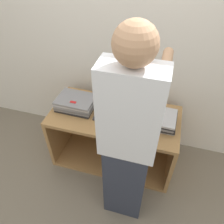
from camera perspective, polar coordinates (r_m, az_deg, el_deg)
name	(u,v)px	position (r m, az deg, el deg)	size (l,w,h in m)	color
ground_plane	(106,178)	(2.51, -1.45, -16.91)	(12.00, 12.00, 0.00)	#756B5B
wall_back	(126,46)	(2.22, 3.81, 16.71)	(8.00, 0.05, 2.40)	silver
cart	(116,133)	(2.46, 1.05, -5.40)	(1.30, 0.63, 0.67)	#A87A47
laptop_open	(116,107)	(2.19, 1.14, 1.41)	(0.37, 0.39, 0.27)	#333338
laptop_stack_left	(76,103)	(2.25, -9.39, 2.40)	(0.38, 0.29, 0.12)	#232326
laptop_stack_right	(156,119)	(2.11, 11.32, -1.68)	(0.39, 0.29, 0.10)	#B7B7BC
person	(128,145)	(1.59, 4.17, -8.54)	(0.40, 0.54, 1.80)	#2D3342
inventory_tag	(73,102)	(2.16, -10.13, 2.57)	(0.06, 0.02, 0.01)	red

